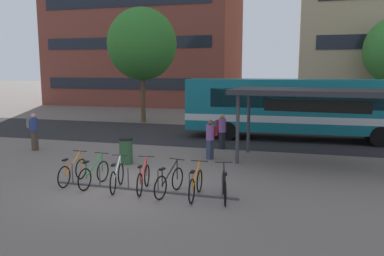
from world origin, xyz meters
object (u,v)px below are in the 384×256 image
Objects in this scene: parked_bicycle_green_1 at (94,174)px; parked_bicycle_red_3 at (143,179)px; city_bus at (299,106)px; street_tree_1 at (142,44)px; commuter_maroon_pack_2 at (222,129)px; trash_bin at (126,151)px; commuter_red_pack_0 at (211,136)px; transit_shelter at (318,94)px; parked_bicycle_silver_2 at (117,177)px; parked_bicycle_black_4 at (169,182)px; parked_bicycle_orange_0 at (73,172)px; parked_bicycle_orange_5 at (196,185)px; commuter_grey_pack_1 at (34,129)px; parked_bicycle_black_6 at (224,187)px.

parked_bicycle_red_3 is at bearing -88.54° from parked_bicycle_green_1.
city_bus is 11.96m from street_tree_1.
city_bus is 7.08× the size of parked_bicycle_red_3.
city_bus is at bearing -21.31° from street_tree_1.
commuter_maroon_pack_2 is 1.61× the size of trash_bin.
commuter_red_pack_0 is (2.78, 4.67, 0.57)m from parked_bicycle_green_1.
trash_bin is (-7.23, -2.03, -2.24)m from transit_shelter.
parked_bicycle_silver_2 is 0.99× the size of parked_bicycle_red_3.
parked_bicycle_black_4 is 0.21× the size of street_tree_1.
parked_bicycle_green_1 is at bearing -96.69° from parked_bicycle_orange_0.
commuter_red_pack_0 is at bearing 5.80° from parked_bicycle_orange_5.
parked_bicycle_red_3 is 16.52m from street_tree_1.
parked_bicycle_orange_0 is 1.00× the size of commuter_grey_pack_1.
street_tree_1 is at bearing 25.91° from parked_bicycle_orange_5.
parked_bicycle_red_3 is at bearing 83.08° from parked_bicycle_orange_5.
parked_bicycle_orange_5 is 1.00× the size of commuter_grey_pack_1.
trash_bin is (-1.14, 3.10, 0.13)m from parked_bicycle_silver_2.
parked_bicycle_orange_0 is 1.02× the size of parked_bicycle_silver_2.
commuter_red_pack_0 is (-1.48, 4.87, 0.57)m from parked_bicycle_black_6.
commuter_grey_pack_1 is at bearing -63.07° from commuter_red_pack_0.
commuter_grey_pack_1 is (-11.79, -6.12, -0.78)m from city_bus.
commuter_maroon_pack_2 is at bearing 43.91° from city_bus.
trash_bin is 13.10m from street_tree_1.
parked_bicycle_black_4 is 16.94m from street_tree_1.
parked_bicycle_black_4 is at bearing -64.89° from street_tree_1.
parked_bicycle_red_3 is 8.38m from commuter_grey_pack_1.
parked_bicycle_black_4 is at bearing -95.06° from parked_bicycle_orange_0.
parked_bicycle_orange_0 is at bearing 96.74° from parked_bicycle_black_4.
commuter_maroon_pack_2 is (-0.58, 7.03, 0.57)m from parked_bicycle_orange_5.
trash_bin is at bearing -160.10° from transit_shelter.
trash_bin is at bearing 41.93° from parked_bicycle_black_6.
trash_bin is at bearing 4.34° from commuter_grey_pack_1.
trash_bin reaches higher than parked_bicycle_orange_0.
parked_bicycle_black_6 is 1.02× the size of commuter_maroon_pack_2.
parked_bicycle_orange_0 is 7.67m from commuter_maroon_pack_2.
parked_bicycle_orange_5 is (3.43, -0.23, 0.00)m from parked_bicycle_green_1.
transit_shelter is 4.10× the size of commuter_maroon_pack_2.
parked_bicycle_orange_5 is 0.84m from parked_bicycle_black_6.
city_bus reaches higher than commuter_maroon_pack_2.
transit_shelter reaches higher than parked_bicycle_black_4.
parked_bicycle_green_1 is at bearing -84.74° from trash_bin.
trash_bin reaches higher than parked_bicycle_orange_5.
parked_bicycle_orange_0 and parked_bicycle_orange_5 have the same top height.
parked_bicycle_silver_2 is 3.40m from parked_bicycle_black_6.
parked_bicycle_orange_0 is 1.67× the size of trash_bin.
parked_bicycle_green_1 and parked_bicycle_red_3 have the same top height.
commuter_maroon_pack_2 is at bearing -47.16° from street_tree_1.
parked_bicycle_black_4 is at bearing 21.51° from commuter_red_pack_0.
commuter_maroon_pack_2 is at bearing -1.55° from parked_bicycle_black_6.
parked_bicycle_silver_2 is 0.98× the size of commuter_grey_pack_1.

